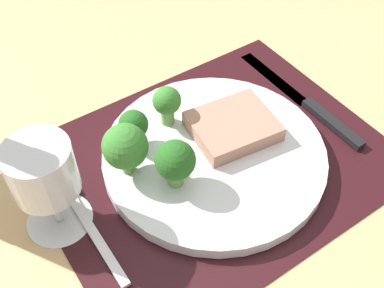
% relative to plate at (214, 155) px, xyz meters
% --- Properties ---
extents(ground_plane, '(1.40, 1.10, 0.03)m').
position_rel_plate_xyz_m(ground_plane, '(0.00, 0.00, -0.03)').
color(ground_plane, tan).
extents(placemat, '(0.41, 0.32, 0.00)m').
position_rel_plate_xyz_m(placemat, '(0.00, 0.00, -0.01)').
color(placemat, black).
rests_on(placemat, ground_plane).
extents(plate, '(0.27, 0.27, 0.02)m').
position_rel_plate_xyz_m(plate, '(0.00, 0.00, 0.00)').
color(plate, silver).
rests_on(plate, placemat).
extents(steak, '(0.11, 0.09, 0.02)m').
position_rel_plate_xyz_m(steak, '(0.04, 0.01, 0.02)').
color(steak, tan).
rests_on(steak, plate).
extents(broccoli_back_left, '(0.04, 0.04, 0.05)m').
position_rel_plate_xyz_m(broccoli_back_left, '(-0.07, 0.06, 0.04)').
color(broccoli_back_left, '#5B8942').
rests_on(broccoli_back_left, plate).
extents(broccoli_near_steak, '(0.04, 0.04, 0.06)m').
position_rel_plate_xyz_m(broccoli_near_steak, '(-0.06, -0.01, 0.04)').
color(broccoli_near_steak, '#6B994C').
rests_on(broccoli_near_steak, plate).
extents(broccoli_front_edge, '(0.05, 0.05, 0.07)m').
position_rel_plate_xyz_m(broccoli_front_edge, '(-0.10, 0.03, 0.05)').
color(broccoli_front_edge, '#5B8942').
rests_on(broccoli_front_edge, plate).
extents(broccoli_near_fork, '(0.04, 0.04, 0.05)m').
position_rel_plate_xyz_m(broccoli_near_fork, '(-0.02, 0.07, 0.04)').
color(broccoli_near_fork, '#6B994C').
rests_on(broccoli_near_fork, plate).
extents(fork, '(0.02, 0.19, 0.01)m').
position_rel_plate_xyz_m(fork, '(-0.17, 0.01, -0.01)').
color(fork, silver).
rests_on(fork, placemat).
extents(knife, '(0.02, 0.23, 0.01)m').
position_rel_plate_xyz_m(knife, '(0.16, 0.01, -0.00)').
color(knife, black).
rests_on(knife, placemat).
extents(wine_glass, '(0.07, 0.07, 0.12)m').
position_rel_plate_xyz_m(wine_glass, '(-0.19, 0.03, 0.07)').
color(wine_glass, silver).
rests_on(wine_glass, ground_plane).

